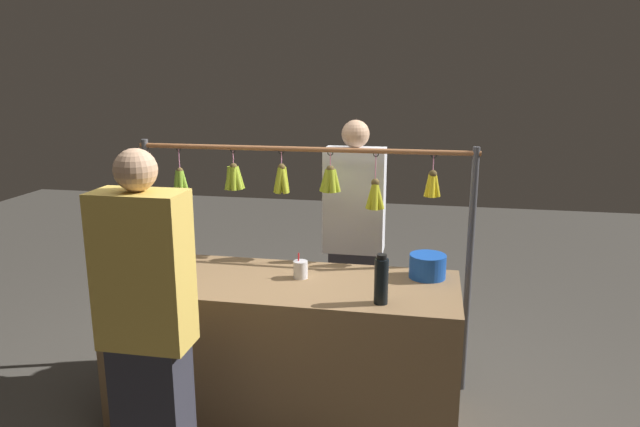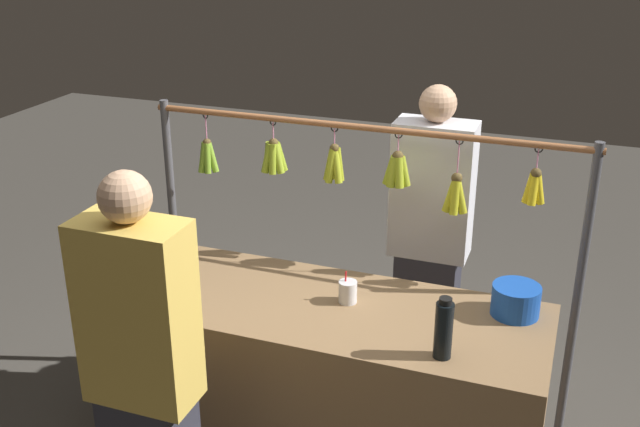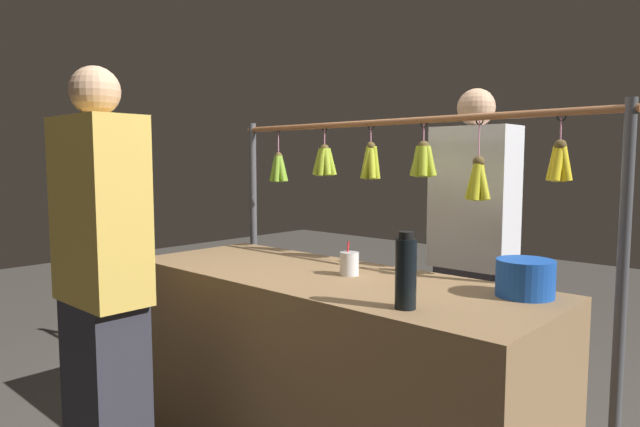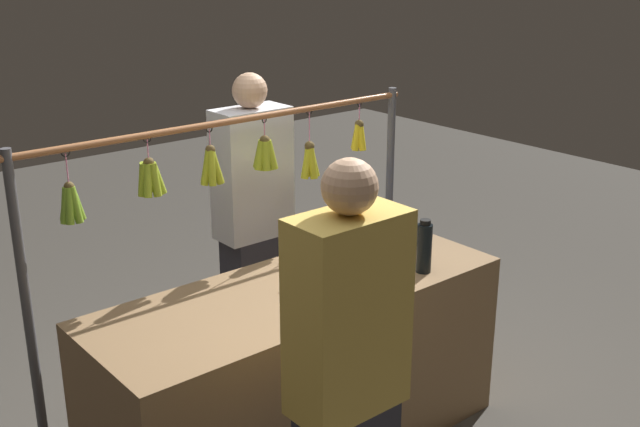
% 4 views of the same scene
% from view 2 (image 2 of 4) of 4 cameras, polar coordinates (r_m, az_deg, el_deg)
% --- Properties ---
extents(market_counter, '(2.01, 0.74, 0.86)m').
position_cam_2_polar(market_counter, '(3.71, 0.39, -12.69)').
color(market_counter, olive).
rests_on(market_counter, ground).
extents(display_rack, '(2.21, 0.13, 1.60)m').
position_cam_2_polar(display_rack, '(3.78, 2.80, 0.81)').
color(display_rack, '#4C4C51').
rests_on(display_rack, ground).
extents(water_bottle, '(0.07, 0.07, 0.27)m').
position_cam_2_polar(water_bottle, '(3.09, 9.24, -8.55)').
color(water_bottle, black).
rests_on(water_bottle, market_counter).
extents(blue_bucket, '(0.21, 0.21, 0.14)m').
position_cam_2_polar(blue_bucket, '(3.48, 14.45, -6.32)').
color(blue_bucket, blue).
rests_on(blue_bucket, market_counter).
extents(drink_cup, '(0.08, 0.08, 0.15)m').
position_cam_2_polar(drink_cup, '(3.48, 2.09, -5.88)').
color(drink_cup, silver).
rests_on(drink_cup, market_counter).
extents(vendor_person, '(0.41, 0.22, 1.73)m').
position_cam_2_polar(vendor_person, '(4.09, 8.19, -2.50)').
color(vendor_person, '#2D2D38').
rests_on(vendor_person, ground).
extents(customer_person, '(0.41, 0.22, 1.73)m').
position_cam_2_polar(customer_person, '(3.03, -12.98, -12.63)').
color(customer_person, '#2D2D38').
rests_on(customer_person, ground).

